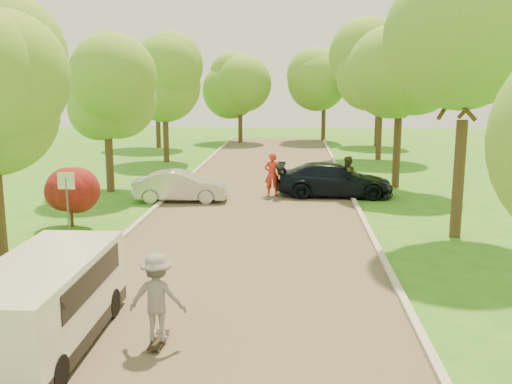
% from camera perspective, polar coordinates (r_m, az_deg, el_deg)
% --- Properties ---
extents(ground, '(100.00, 100.00, 0.00)m').
position_cam_1_polar(ground, '(14.50, -2.28, -9.26)').
color(ground, '#2C711B').
rests_on(ground, ground).
extents(road, '(8.00, 60.00, 0.01)m').
position_cam_1_polar(road, '(22.15, -0.10, -2.10)').
color(road, '#4C4438').
rests_on(road, ground).
extents(curb_left, '(0.18, 60.00, 0.12)m').
position_cam_1_polar(curb_left, '(22.77, -10.33, -1.78)').
color(curb_left, '#B2AD9E').
rests_on(curb_left, ground).
extents(curb_right, '(0.18, 60.00, 0.12)m').
position_cam_1_polar(curb_right, '(22.24, 10.37, -2.08)').
color(curb_right, '#B2AD9E').
rests_on(curb_right, ground).
extents(street_sign, '(0.55, 0.06, 2.17)m').
position_cam_1_polar(street_sign, '(19.29, -18.41, 0.10)').
color(street_sign, '#59595E').
rests_on(street_sign, ground).
extents(red_shrub, '(1.70, 1.70, 1.95)m').
position_cam_1_polar(red_shrub, '(20.92, -18.07, -0.36)').
color(red_shrub, '#382619').
rests_on(red_shrub, ground).
extents(tree_l_midb, '(4.30, 4.20, 6.62)m').
position_cam_1_polar(tree_l_midb, '(26.84, -14.38, 9.71)').
color(tree_l_midb, '#382619').
rests_on(tree_l_midb, ground).
extents(tree_l_far, '(4.92, 4.80, 7.79)m').
position_cam_1_polar(tree_l_far, '(36.39, -8.85, 11.55)').
color(tree_l_far, '#382619').
rests_on(tree_l_far, ground).
extents(tree_r_mida, '(5.13, 5.00, 7.95)m').
position_cam_1_polar(tree_r_mida, '(19.35, 20.94, 11.82)').
color(tree_r_mida, '#382619').
rests_on(tree_r_mida, ground).
extents(tree_r_midb, '(4.51, 4.40, 7.01)m').
position_cam_1_polar(tree_r_midb, '(28.00, 14.59, 10.34)').
color(tree_r_midb, '#382619').
rests_on(tree_r_midb, ground).
extents(tree_r_far, '(5.33, 5.20, 8.34)m').
position_cam_1_polar(tree_r_far, '(37.98, 12.81, 11.93)').
color(tree_r_far, '#382619').
rests_on(tree_r_far, ground).
extents(tree_bg_a, '(5.12, 5.00, 7.72)m').
position_cam_1_polar(tree_bg_a, '(44.72, -9.63, 11.19)').
color(tree_bg_a, '#382619').
rests_on(tree_bg_a, ground).
extents(tree_bg_b, '(5.12, 5.00, 7.95)m').
position_cam_1_polar(tree_bg_b, '(46.03, 12.48, 11.36)').
color(tree_bg_b, '#382619').
rests_on(tree_bg_b, ground).
extents(tree_bg_c, '(4.92, 4.80, 7.33)m').
position_cam_1_polar(tree_bg_c, '(47.72, -1.34, 10.96)').
color(tree_bg_c, '#382619').
rests_on(tree_bg_c, ground).
extents(tree_bg_d, '(5.12, 5.00, 7.72)m').
position_cam_1_polar(tree_bg_d, '(49.61, 7.12, 11.22)').
color(tree_bg_d, '#382619').
rests_on(tree_bg_d, ground).
extents(minivan, '(1.89, 4.66, 1.72)m').
position_cam_1_polar(minivan, '(11.68, -20.39, -10.30)').
color(minivan, white).
rests_on(minivan, ground).
extents(silver_sedan, '(4.03, 1.60, 1.30)m').
position_cam_1_polar(silver_sedan, '(24.40, -7.54, 0.57)').
color(silver_sedan, '#B1B0B5').
rests_on(silver_sedan, ground).
extents(dark_sedan, '(5.17, 2.22, 1.48)m').
position_cam_1_polar(dark_sedan, '(25.50, 7.86, 1.21)').
color(dark_sedan, black).
rests_on(dark_sedan, ground).
extents(longboard, '(0.26, 0.89, 0.10)m').
position_cam_1_polar(longboard, '(11.55, -9.71, -14.38)').
color(longboard, black).
rests_on(longboard, ground).
extents(skateboarder, '(1.12, 0.65, 1.72)m').
position_cam_1_polar(skateboarder, '(11.21, -9.86, -10.32)').
color(skateboarder, slate).
rests_on(skateboarder, longboard).
extents(person_striped, '(0.73, 0.50, 1.93)m').
position_cam_1_polar(person_striped, '(25.33, 1.62, 1.77)').
color(person_striped, red).
rests_on(person_striped, ground).
extents(person_olive, '(1.13, 1.10, 1.84)m').
position_cam_1_polar(person_olive, '(25.17, 9.06, 1.46)').
color(person_olive, '#2F331E').
rests_on(person_olive, ground).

